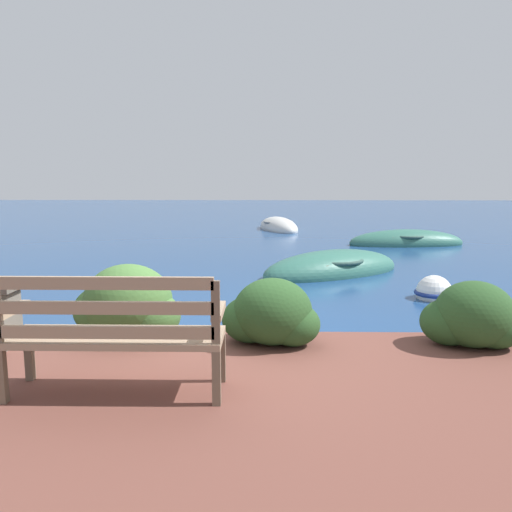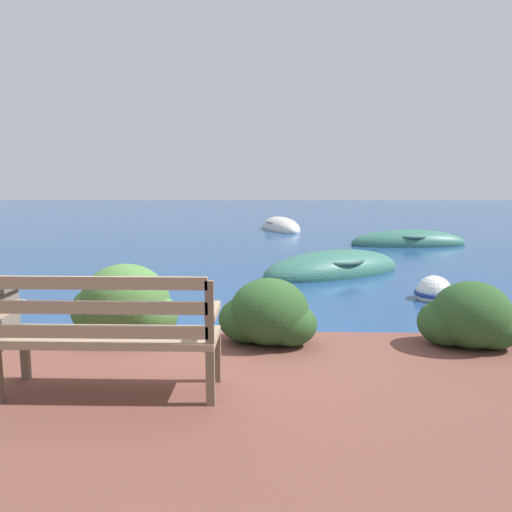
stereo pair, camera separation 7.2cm
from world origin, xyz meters
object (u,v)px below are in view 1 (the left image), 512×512
Objects in this scene: rowboat_nearest at (332,270)px; rowboat_far at (278,228)px; rowboat_mid at (406,243)px; park_bench at (114,332)px; mooring_buoy at (434,293)px.

rowboat_far is (-0.84, 8.58, 0.00)m from rowboat_nearest.
rowboat_nearest is 5.10m from rowboat_mid.
rowboat_mid is at bearing 22.22° from rowboat_far.
mooring_buoy is at bearing 50.86° from park_bench.
park_bench is at bearing -23.35° from rowboat_far.
rowboat_mid reaches higher than mooring_buoy.
mooring_buoy is (-1.36, -6.42, 0.03)m from rowboat_mid.
park_bench is 0.49× the size of rowboat_mid.
rowboat_mid is at bearing -152.31° from rowboat_nearest.
rowboat_nearest reaches higher than mooring_buoy.
rowboat_nearest is 0.98× the size of rowboat_mid.
rowboat_nearest is at bearing 121.93° from mooring_buoy.
rowboat_mid is 5.46m from rowboat_far.
mooring_buoy is at bearing -5.96° from rowboat_far.
mooring_buoy is (3.69, 4.00, -0.61)m from park_bench.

